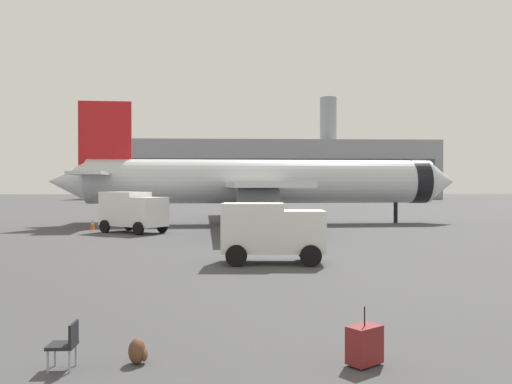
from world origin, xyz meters
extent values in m
cylinder|color=silver|center=(2.36, 43.59, 3.70)|extent=(30.16, 5.34, 3.80)
cone|color=silver|center=(18.54, 44.42, 3.70)|extent=(2.58, 3.73, 3.61)
cone|color=silver|center=(-14.21, 42.74, 3.70)|extent=(3.37, 3.58, 3.42)
cylinder|color=black|center=(16.35, 44.31, 3.70)|extent=(1.60, 3.94, 3.88)
cube|color=silver|center=(0.95, 51.53, 3.40)|extent=(5.62, 16.23, 0.36)
cube|color=silver|center=(1.78, 35.55, 3.40)|extent=(5.62, 16.23, 0.36)
cylinder|color=gray|center=(1.08, 49.03, 2.10)|extent=(3.31, 2.36, 2.20)
cylinder|color=gray|center=(1.65, 38.05, 2.10)|extent=(3.31, 2.36, 2.20)
cube|color=red|center=(-11.12, 42.90, 7.30)|extent=(4.41, 0.59, 6.40)
cube|color=silver|center=(-11.78, 46.07, 4.30)|extent=(2.90, 6.13, 0.24)
cube|color=silver|center=(-11.45, 39.68, 4.30)|extent=(2.90, 6.13, 0.24)
cylinder|color=black|center=(14.35, 44.21, 0.90)|extent=(0.36, 0.36, 1.80)
cylinder|color=black|center=(0.24, 45.89, 0.90)|extent=(0.44, 0.44, 1.80)
cylinder|color=black|center=(0.49, 41.09, 0.90)|extent=(0.44, 0.44, 1.80)
cube|color=white|center=(-6.08, 34.24, 1.52)|extent=(2.66, 2.77, 2.04)
cube|color=#1E232D|center=(-5.51, 33.81, 2.00)|extent=(1.24, 1.64, 0.84)
cube|color=white|center=(-8.01, 35.66, 1.70)|extent=(3.82, 3.62, 2.40)
cylinder|color=black|center=(-5.30, 35.09, 0.45)|extent=(0.85, 0.71, 0.90)
cylinder|color=black|center=(-6.67, 33.24, 0.45)|extent=(0.85, 0.71, 0.90)
cylinder|color=black|center=(-8.01, 37.08, 0.45)|extent=(0.85, 0.71, 0.90)
cylinder|color=black|center=(-9.37, 35.23, 0.45)|extent=(0.85, 0.71, 0.90)
cube|color=white|center=(2.72, 19.99, 1.39)|extent=(1.88, 2.11, 1.78)
cube|color=#1E232D|center=(3.47, 19.94, 1.81)|extent=(0.19, 1.80, 0.74)
cube|color=white|center=(0.53, 20.13, 1.55)|extent=(2.76, 2.16, 2.10)
cylinder|color=black|center=(3.01, 21.02, 0.45)|extent=(0.91, 0.28, 0.90)
cylinder|color=black|center=(2.88, 18.93, 0.45)|extent=(0.91, 0.28, 0.90)
cylinder|color=black|center=(-0.07, 21.22, 0.45)|extent=(0.91, 0.28, 0.90)
cylinder|color=black|center=(-0.20, 19.12, 0.45)|extent=(0.91, 0.28, 0.90)
cube|color=#F2590C|center=(-10.93, 37.99, 0.02)|extent=(0.44, 0.44, 0.04)
cone|color=#F2590C|center=(-10.93, 37.99, 0.41)|extent=(0.36, 0.36, 0.75)
cylinder|color=white|center=(-10.93, 37.99, 0.45)|extent=(0.23, 0.23, 0.10)
cube|color=#F2590C|center=(5.73, 45.70, 0.02)|extent=(0.44, 0.44, 0.04)
cone|color=#F2590C|center=(5.73, 45.70, 0.39)|extent=(0.36, 0.36, 0.70)
cylinder|color=white|center=(5.73, 45.70, 0.42)|extent=(0.23, 0.23, 0.10)
cube|color=maroon|center=(2.08, 6.95, 0.39)|extent=(0.75, 0.70, 0.70)
cylinder|color=black|center=(2.08, 6.95, 0.92)|extent=(0.02, 0.02, 0.36)
cylinder|color=black|center=(2.26, 7.08, 0.04)|extent=(0.07, 0.08, 0.08)
cylinder|color=black|center=(1.90, 6.82, 0.04)|extent=(0.07, 0.08, 0.08)
ellipsoid|color=brown|center=(-2.18, 7.25, 0.24)|extent=(0.32, 0.40, 0.48)
ellipsoid|color=brown|center=(-2.04, 7.25, 0.17)|extent=(0.12, 0.28, 0.24)
cube|color=black|center=(-3.49, 6.99, 0.44)|extent=(0.48, 0.48, 0.06)
cube|color=black|center=(-3.28, 6.99, 0.66)|extent=(0.05, 0.48, 0.40)
cylinder|color=#999EA5|center=(-3.69, 6.80, 0.22)|extent=(0.04, 0.04, 0.44)
cylinder|color=#999EA5|center=(-3.69, 7.19, 0.22)|extent=(0.04, 0.04, 0.44)
cylinder|color=#999EA5|center=(-3.30, 6.80, 0.22)|extent=(0.04, 0.04, 0.44)
cylinder|color=#999EA5|center=(-3.30, 7.18, 0.22)|extent=(0.04, 0.04, 0.44)
cube|color=gray|center=(9.38, 137.98, 7.40)|extent=(86.44, 20.43, 14.79)
cube|color=#334756|center=(9.38, 127.71, 6.66)|extent=(82.12, 0.10, 6.66)
cylinder|color=gray|center=(25.45, 137.98, 20.79)|extent=(4.40, 4.40, 12.00)
camera|label=1|loc=(-0.40, -2.82, 3.37)|focal=37.31mm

